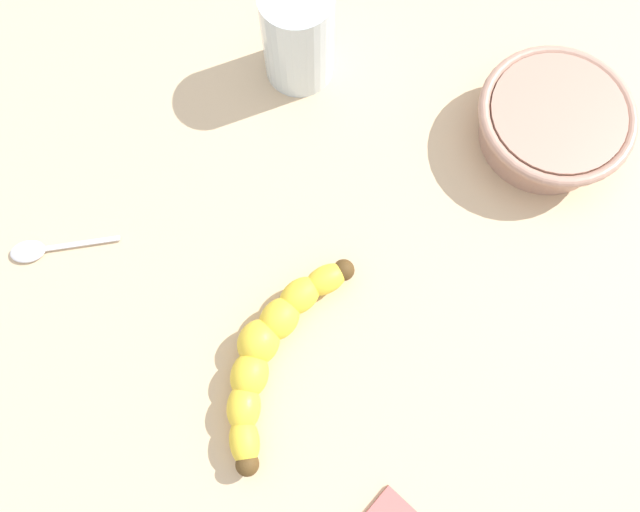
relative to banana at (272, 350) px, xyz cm
name	(u,v)px	position (x,y,z in cm)	size (l,w,h in cm)	color
wooden_tabletop	(367,229)	(-1.47, 16.37, -3.48)	(120.00, 120.00, 3.00)	#D8B78C
banana	(272,350)	(0.00, 0.00, 0.00)	(9.83, 21.84, 3.97)	yellow
smoothie_glass	(298,36)	(-19.24, 25.91, 3.78)	(7.60, 7.60, 11.64)	silver
ceramic_bowl	(552,122)	(6.51, 36.58, 1.20)	(16.20, 16.20, 5.39)	tan
teaspoon	(35,250)	(-25.48, -8.14, -1.58)	(8.38, 9.46, 0.80)	silver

